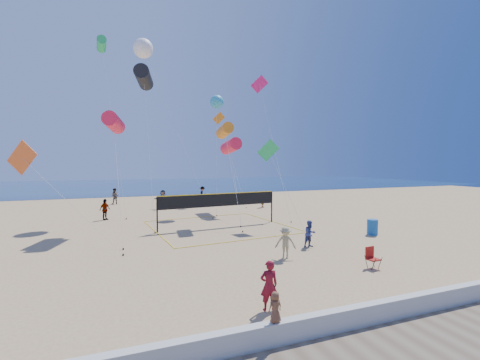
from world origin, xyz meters
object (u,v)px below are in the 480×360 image
object	(u,v)px
camp_chair	(372,256)
trash_barrel	(372,227)
volleyball_net	(219,204)
woman	(269,285)

from	to	relation	value
camp_chair	trash_barrel	distance (m)	7.28
volleyball_net	woman	bearing A→B (deg)	-106.39
woman	camp_chair	distance (m)	6.47
camp_chair	volleyball_net	xyz separation A→B (m)	(-3.62, 11.40, 1.18)
camp_chair	volleyball_net	distance (m)	12.02
camp_chair	volleyball_net	size ratio (longest dim) A/B	0.10
woman	volleyball_net	bearing A→B (deg)	-93.93
trash_barrel	volleyball_net	size ratio (longest dim) A/B	0.10
woman	trash_barrel	bearing A→B (deg)	-139.96
woman	trash_barrel	xyz separation A→B (m)	(11.13, 7.37, -0.30)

